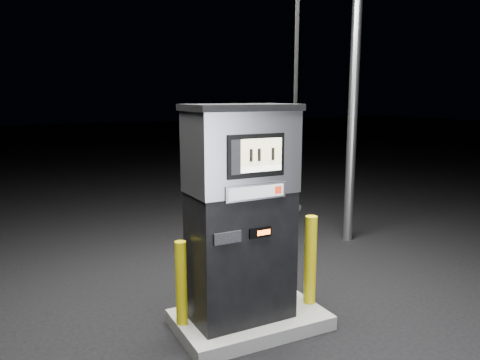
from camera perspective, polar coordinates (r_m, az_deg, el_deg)
name	(u,v)px	position (r m, az deg, el deg)	size (l,w,h in m)	color
ground	(250,326)	(5.38, 1.19, -17.35)	(80.00, 80.00, 0.00)	black
pump_island	(250,319)	(5.35, 1.19, -16.63)	(1.60, 1.00, 0.15)	slate
fuel_dispenser	(241,212)	(4.85, 0.13, -3.86)	(1.24, 0.69, 4.69)	black
bollard_left	(181,283)	(4.95, -7.18, -12.37)	(0.12, 0.12, 0.89)	#D5C00B
bollard_right	(310,260)	(5.42, 8.57, -9.62)	(0.14, 0.14, 1.02)	#D5C00B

